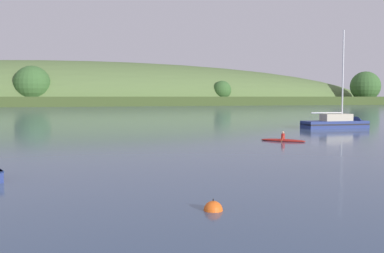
# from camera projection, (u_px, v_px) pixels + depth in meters

# --- Properties ---
(far_shoreline_hill) EXTENTS (419.67, 103.78, 42.51)m
(far_shoreline_hill) POSITION_uv_depth(u_px,v_px,m) (71.00, 104.00, 219.44)
(far_shoreline_hill) COLOR #3C4E24
(far_shoreline_hill) RESTS_ON ground
(sailboat_near_mooring) EXTENTS (9.71, 3.89, 13.73)m
(sailboat_near_mooring) POSITION_uv_depth(u_px,v_px,m) (341.00, 125.00, 58.84)
(sailboat_near_mooring) COLOR navy
(sailboat_near_mooring) RESTS_ON ground
(canoe_with_paddler) EXTENTS (3.29, 3.71, 1.02)m
(canoe_with_paddler) POSITION_uv_depth(u_px,v_px,m) (283.00, 140.00, 41.44)
(canoe_with_paddler) COLOR maroon
(canoe_with_paddler) RESTS_ON ground
(mooring_buoy_midchannel) EXTENTS (0.69, 0.69, 0.77)m
(mooring_buoy_midchannel) POSITION_uv_depth(u_px,v_px,m) (213.00, 210.00, 16.27)
(mooring_buoy_midchannel) COLOR #EA5B19
(mooring_buoy_midchannel) RESTS_ON ground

